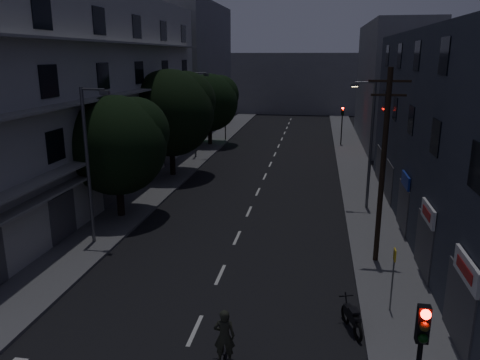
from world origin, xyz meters
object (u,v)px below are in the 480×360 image
(traffic_signal_near, at_px, (420,352))
(utility_pole, at_px, (383,164))
(bus_stop_sign, at_px, (393,269))
(motorcycle, at_px, (352,318))
(cyclist, at_px, (225,354))

(traffic_signal_near, distance_m, utility_pole, 11.78)
(traffic_signal_near, distance_m, bus_stop_sign, 7.11)
(traffic_signal_near, bearing_deg, utility_pole, 87.54)
(utility_pole, height_order, motorcycle, utility_pole)
(bus_stop_sign, distance_m, motorcycle, 2.50)
(bus_stop_sign, distance_m, cyclist, 7.28)
(bus_stop_sign, bearing_deg, motorcycle, -137.96)
(bus_stop_sign, xyz_separation_m, cyclist, (-5.57, -4.54, -1.13))
(utility_pole, relative_size, cyclist, 3.97)
(utility_pole, xyz_separation_m, bus_stop_sign, (0.03, -4.65, -2.98))
(utility_pole, bearing_deg, traffic_signal_near, -92.46)
(traffic_signal_near, height_order, bus_stop_sign, traffic_signal_near)
(bus_stop_sign, relative_size, cyclist, 1.11)
(bus_stop_sign, bearing_deg, utility_pole, 90.33)
(traffic_signal_near, relative_size, utility_pole, 0.46)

